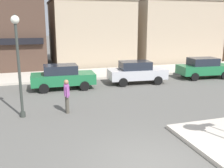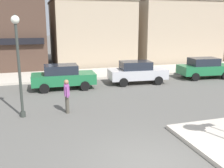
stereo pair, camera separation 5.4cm
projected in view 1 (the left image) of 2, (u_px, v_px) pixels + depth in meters
name	position (u px, v px, depth m)	size (l,w,h in m)	color
ground_plane	(153.00, 166.00, 7.88)	(160.00, 160.00, 0.00)	#5B5954
kerb_far	(74.00, 75.00, 21.10)	(80.00, 4.00, 0.15)	beige
lamp_post	(18.00, 52.00, 11.25)	(0.36, 0.36, 4.54)	#333833
parked_car_nearest	(63.00, 76.00, 16.78)	(4.07, 2.00, 1.56)	#1E6B3D
parked_car_second	(137.00, 72.00, 18.35)	(4.12, 2.11, 1.56)	#B7B7BC
parked_car_third	(204.00, 68.00, 20.09)	(4.13, 2.14, 1.56)	#1E6B3D
pedestrian_crossing_near	(67.00, 95.00, 12.29)	(0.22, 0.55, 1.61)	#4C473D
building_storefront_left_near	(89.00, 33.00, 27.01)	(7.69, 7.98, 6.30)	tan
building_storefront_left_mid	(169.00, 31.00, 29.56)	(9.07, 7.79, 6.48)	tan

